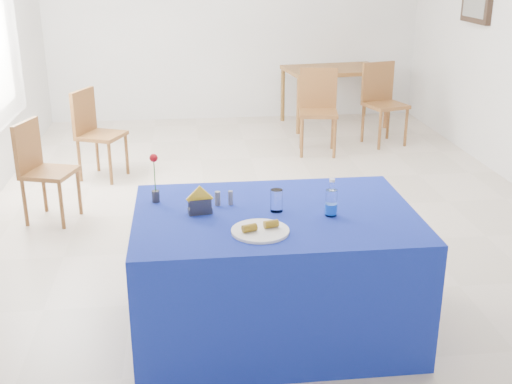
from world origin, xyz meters
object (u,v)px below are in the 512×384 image
(chair_win_b, at_px, (94,128))
(blue_table, at_px, (274,272))
(oak_table, at_px, (335,74))
(chair_win_a, at_px, (40,164))
(plate, at_px, (260,231))
(water_bottle, at_px, (331,203))
(chair_bg_right, at_px, (382,97))
(chair_bg_left, at_px, (318,104))

(chair_win_b, bearing_deg, blue_table, -131.72)
(oak_table, distance_m, chair_win_a, 4.36)
(plate, distance_m, water_bottle, 0.47)
(plate, xyz_separation_m, blue_table, (0.12, 0.27, -0.39))
(water_bottle, bearing_deg, oak_table, 76.53)
(plate, distance_m, chair_win_a, 2.72)
(chair_win_b, bearing_deg, water_bottle, -127.78)
(water_bottle, relative_size, chair_bg_right, 0.23)
(blue_table, xyz_separation_m, water_bottle, (0.30, -0.08, 0.45))
(oak_table, distance_m, chair_win_b, 3.44)
(water_bottle, relative_size, chair_win_b, 0.24)
(water_bottle, distance_m, chair_bg_right, 4.34)
(oak_table, height_order, chair_win_a, chair_win_a)
(plate, xyz_separation_m, chair_win_b, (-1.27, 3.29, -0.25))
(chair_bg_left, height_order, chair_win_a, chair_bg_left)
(oak_table, relative_size, chair_win_b, 1.52)
(chair_bg_left, bearing_deg, plate, -96.71)
(plate, relative_size, water_bottle, 1.44)
(oak_table, bearing_deg, water_bottle, -103.47)
(chair_bg_left, relative_size, chair_bg_right, 0.99)
(water_bottle, bearing_deg, chair_bg_right, 69.01)
(water_bottle, height_order, oak_table, water_bottle)
(plate, relative_size, blue_table, 0.19)
(plate, relative_size, chair_bg_right, 0.32)
(water_bottle, xyz_separation_m, chair_win_a, (-2.01, 2.01, -0.34))
(chair_win_a, bearing_deg, chair_bg_left, -39.94)
(chair_bg_left, bearing_deg, chair_bg_right, 28.25)
(chair_bg_left, xyz_separation_m, chair_win_a, (-2.73, -1.75, -0.05))
(chair_win_a, bearing_deg, blue_table, -121.17)
(chair_bg_left, bearing_deg, oak_table, 78.33)
(chair_bg_left, relative_size, chair_win_a, 1.10)
(chair_bg_right, bearing_deg, oak_table, 94.14)
(chair_bg_left, distance_m, chair_win_a, 3.24)
(chair_bg_right, bearing_deg, chair_bg_left, -178.20)
(plate, xyz_separation_m, water_bottle, (0.42, 0.19, 0.06))
(chair_bg_left, distance_m, chair_win_b, 2.50)
(plate, distance_m, chair_bg_right, 4.67)
(water_bottle, xyz_separation_m, chair_win_b, (-1.70, 3.10, -0.31))
(blue_table, height_order, chair_win_b, chair_win_b)
(blue_table, height_order, chair_bg_left, chair_bg_left)
(plate, height_order, water_bottle, water_bottle)
(chair_win_a, bearing_deg, oak_table, -29.80)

